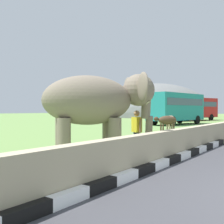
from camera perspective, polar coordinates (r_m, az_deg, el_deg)
striped_curb at (r=6.80m, az=4.84°, el=-12.79°), size 16.20×0.20×0.24m
barrier_parapet at (r=8.91m, az=11.10°, el=-7.13°), size 28.00×0.36×1.00m
elephant at (r=9.41m, az=-2.97°, el=2.15°), size 3.92×3.71×2.97m
person_handler at (r=10.42m, az=5.23°, el=-3.67°), size 0.40×0.63×1.66m
bus_teal at (r=31.50m, az=13.42°, el=1.20°), size 8.44×3.76×3.50m
bus_red at (r=43.41m, az=16.65°, el=1.00°), size 10.14×5.15×3.50m
cow_near at (r=20.75m, az=11.47°, el=-1.76°), size 1.77×1.46×1.23m
cow_mid at (r=21.56m, az=12.26°, el=-1.68°), size 1.93×0.94×1.23m
hill_east at (r=68.21m, az=9.59°, el=-0.93°), size 32.75×26.20×16.24m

